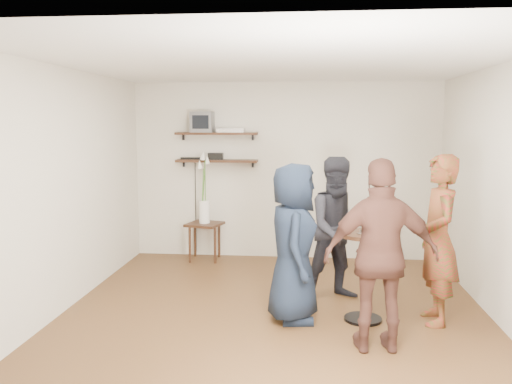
# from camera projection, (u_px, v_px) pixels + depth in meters

# --- Properties ---
(room) EXTENTS (4.58, 5.08, 2.68)m
(room) POSITION_uv_depth(u_px,v_px,m) (275.00, 193.00, 5.54)
(room) COLOR #4C3118
(room) RESTS_ON ground
(shelf_upper) EXTENTS (1.20, 0.25, 0.04)m
(shelf_upper) POSITION_uv_depth(u_px,v_px,m) (217.00, 134.00, 7.91)
(shelf_upper) COLOR black
(shelf_upper) RESTS_ON room
(shelf_lower) EXTENTS (1.20, 0.25, 0.04)m
(shelf_lower) POSITION_uv_depth(u_px,v_px,m) (217.00, 161.00, 7.96)
(shelf_lower) COLOR black
(shelf_lower) RESTS_ON room
(crt_monitor) EXTENTS (0.32, 0.30, 0.30)m
(crt_monitor) POSITION_uv_depth(u_px,v_px,m) (202.00, 122.00, 7.90)
(crt_monitor) COLOR #59595B
(crt_monitor) RESTS_ON shelf_upper
(dvd_deck) EXTENTS (0.40, 0.24, 0.06)m
(dvd_deck) POSITION_uv_depth(u_px,v_px,m) (231.00, 130.00, 7.88)
(dvd_deck) COLOR silver
(dvd_deck) RESTS_ON shelf_upper
(radio) EXTENTS (0.22, 0.10, 0.10)m
(radio) POSITION_uv_depth(u_px,v_px,m) (216.00, 156.00, 7.95)
(radio) COLOR black
(radio) RESTS_ON shelf_lower
(power_strip) EXTENTS (0.30, 0.05, 0.03)m
(power_strip) POSITION_uv_depth(u_px,v_px,m) (191.00, 158.00, 8.04)
(power_strip) COLOR black
(power_strip) RESTS_ON shelf_lower
(side_table) EXTENTS (0.57, 0.57, 0.55)m
(side_table) POSITION_uv_depth(u_px,v_px,m) (205.00, 229.00, 7.93)
(side_table) COLOR black
(side_table) RESTS_ON room
(vase_lilies) EXTENTS (0.20, 0.21, 1.06)m
(vase_lilies) POSITION_uv_depth(u_px,v_px,m) (204.00, 200.00, 7.87)
(vase_lilies) COLOR white
(vase_lilies) RESTS_ON side_table
(drinks_table) EXTENTS (0.50, 0.50, 0.91)m
(drinks_table) POSITION_uv_depth(u_px,v_px,m) (364.00, 265.00, 5.48)
(drinks_table) COLOR black
(drinks_table) RESTS_ON room
(wine_glass_fl) EXTENTS (0.07, 0.07, 0.21)m
(wine_glass_fl) POSITION_uv_depth(u_px,v_px,m) (360.00, 220.00, 5.37)
(wine_glass_fl) COLOR silver
(wine_glass_fl) RESTS_ON drinks_table
(wine_glass_fr) EXTENTS (0.06, 0.06, 0.19)m
(wine_glass_fr) POSITION_uv_depth(u_px,v_px,m) (374.00, 221.00, 5.37)
(wine_glass_fr) COLOR silver
(wine_glass_fr) RESTS_ON drinks_table
(wine_glass_bl) EXTENTS (0.07, 0.07, 0.22)m
(wine_glass_bl) POSITION_uv_depth(u_px,v_px,m) (363.00, 217.00, 5.49)
(wine_glass_bl) COLOR silver
(wine_glass_bl) RESTS_ON drinks_table
(wine_glass_br) EXTENTS (0.07, 0.07, 0.22)m
(wine_glass_br) POSITION_uv_depth(u_px,v_px,m) (367.00, 218.00, 5.42)
(wine_glass_br) COLOR silver
(wine_glass_br) RESTS_ON drinks_table
(person_plaid) EXTENTS (0.43, 0.63, 1.71)m
(person_plaid) POSITION_uv_depth(u_px,v_px,m) (438.00, 240.00, 5.39)
(person_plaid) COLOR #A7131C
(person_plaid) RESTS_ON room
(person_dark) EXTENTS (0.94, 0.83, 1.63)m
(person_dark) POSITION_uv_depth(u_px,v_px,m) (339.00, 229.00, 6.14)
(person_dark) COLOR black
(person_dark) RESTS_ON room
(person_navy) EXTENTS (0.57, 0.82, 1.61)m
(person_navy) POSITION_uv_depth(u_px,v_px,m) (293.00, 243.00, 5.46)
(person_navy) COLOR black
(person_navy) RESTS_ON room
(person_brown) EXTENTS (1.04, 0.51, 1.71)m
(person_brown) POSITION_uv_depth(u_px,v_px,m) (381.00, 256.00, 4.73)
(person_brown) COLOR #49281F
(person_brown) RESTS_ON room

